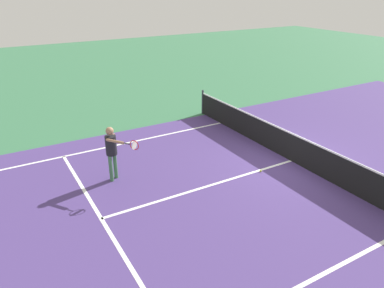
# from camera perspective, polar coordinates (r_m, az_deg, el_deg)

# --- Properties ---
(ground_plane) EXTENTS (60.00, 60.00, 0.00)m
(ground_plane) POSITION_cam_1_polar(r_m,az_deg,el_deg) (12.50, 15.15, -2.54)
(ground_plane) COLOR #38724C
(court_surface_inbounds) EXTENTS (10.62, 24.40, 0.00)m
(court_surface_inbounds) POSITION_cam_1_polar(r_m,az_deg,el_deg) (12.50, 15.15, -2.54)
(court_surface_inbounds) COLOR #4C387A
(court_surface_inbounds) RESTS_ON ground_plane
(line_sideline_left) EXTENTS (0.10, 11.89, 0.01)m
(line_sideline_left) POSITION_cam_1_polar(r_m,az_deg,el_deg) (13.17, -17.43, -1.43)
(line_sideline_left) COLOR white
(line_sideline_left) RESTS_ON ground_plane
(line_service_near) EXTENTS (8.22, 0.10, 0.01)m
(line_service_near) POSITION_cam_1_polar(r_m,az_deg,el_deg) (9.56, -13.95, -11.20)
(line_service_near) COLOR white
(line_service_near) RESTS_ON ground_plane
(line_center_service) EXTENTS (0.10, 6.40, 0.01)m
(line_center_service) POSITION_cam_1_polar(r_m,az_deg,el_deg) (10.66, 2.72, -6.49)
(line_center_service) COLOR white
(line_center_service) RESTS_ON ground_plane
(net) EXTENTS (11.16, 0.09, 1.07)m
(net) POSITION_cam_1_polar(r_m,az_deg,el_deg) (12.30, 15.39, -0.49)
(net) COLOR #33383D
(net) RESTS_ON ground_plane
(player_near) EXTENTS (1.12, 0.66, 1.67)m
(player_near) POSITION_cam_1_polar(r_m,az_deg,el_deg) (10.75, -12.35, -0.58)
(player_near) COLOR #3F7247
(player_near) RESTS_ON ground_plane
(tennis_ball_near_net) EXTENTS (0.07, 0.07, 0.07)m
(tennis_ball_near_net) POSITION_cam_1_polar(r_m,az_deg,el_deg) (11.57, 10.64, -4.13)
(tennis_ball_near_net) COLOR #CCE033
(tennis_ball_near_net) RESTS_ON ground_plane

